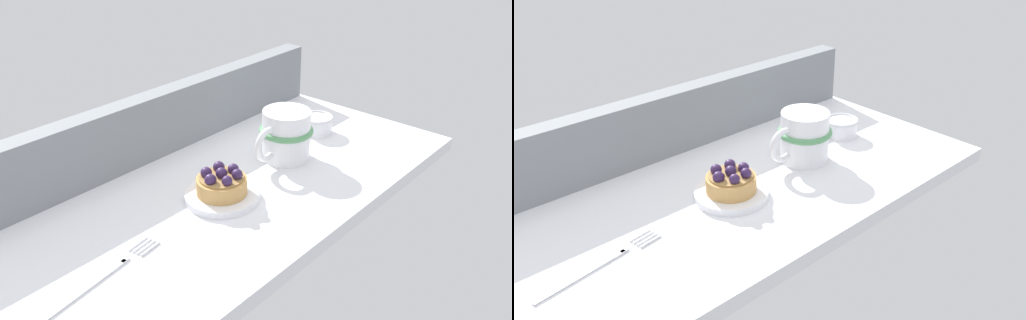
% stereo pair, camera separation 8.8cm
% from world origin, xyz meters
% --- Properties ---
extents(ground_plane, '(0.79, 0.39, 0.02)m').
position_xyz_m(ground_plane, '(0.00, 0.00, -0.01)').
color(ground_plane, white).
extents(window_rail_back, '(0.77, 0.04, 0.11)m').
position_xyz_m(window_rail_back, '(0.00, 0.18, 0.06)').
color(window_rail_back, gray).
rests_on(window_rail_back, ground_plane).
extents(dessert_plate, '(0.11, 0.11, 0.01)m').
position_xyz_m(dessert_plate, '(-0.04, -0.02, 0.01)').
color(dessert_plate, white).
rests_on(dessert_plate, ground_plane).
extents(raspberry_tart, '(0.08, 0.08, 0.04)m').
position_xyz_m(raspberry_tart, '(-0.04, -0.02, 0.03)').
color(raspberry_tart, tan).
rests_on(raspberry_tart, dessert_plate).
extents(coffee_mug, '(0.13, 0.09, 0.09)m').
position_xyz_m(coffee_mug, '(0.12, -0.01, 0.05)').
color(coffee_mug, white).
rests_on(coffee_mug, ground_plane).
extents(dessert_fork, '(0.18, 0.04, 0.01)m').
position_xyz_m(dessert_fork, '(-0.27, -0.04, 0.00)').
color(dessert_fork, silver).
rests_on(dessert_fork, ground_plane).
extents(sugar_bowl, '(0.06, 0.06, 0.03)m').
position_xyz_m(sugar_bowl, '(0.25, 0.01, 0.02)').
color(sugar_bowl, white).
rests_on(sugar_bowl, ground_plane).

